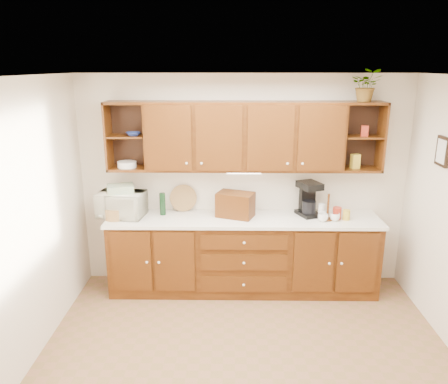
{
  "coord_description": "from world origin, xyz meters",
  "views": [
    {
      "loc": [
        -0.16,
        -3.46,
        2.68
      ],
      "look_at": [
        -0.23,
        1.15,
        1.34
      ],
      "focal_mm": 35.0,
      "sensor_mm": 36.0,
      "label": 1
    }
  ],
  "objects_px": {
    "bread_box": "(235,205)",
    "coffee_maker": "(309,199)",
    "microwave": "(121,204)",
    "potted_plant": "(367,85)"
  },
  "relations": [
    {
      "from": "coffee_maker",
      "to": "potted_plant",
      "type": "xyz_separation_m",
      "value": [
        0.56,
        -0.04,
        1.33
      ]
    },
    {
      "from": "bread_box",
      "to": "coffee_maker",
      "type": "distance_m",
      "value": 0.89
    },
    {
      "from": "microwave",
      "to": "bread_box",
      "type": "height_order",
      "value": "microwave"
    },
    {
      "from": "bread_box",
      "to": "potted_plant",
      "type": "relative_size",
      "value": 1.18
    },
    {
      "from": "microwave",
      "to": "coffee_maker",
      "type": "bearing_deg",
      "value": 10.19
    },
    {
      "from": "microwave",
      "to": "potted_plant",
      "type": "distance_m",
      "value": 3.13
    },
    {
      "from": "microwave",
      "to": "coffee_maker",
      "type": "distance_m",
      "value": 2.24
    },
    {
      "from": "microwave",
      "to": "bread_box",
      "type": "distance_m",
      "value": 1.36
    },
    {
      "from": "bread_box",
      "to": "coffee_maker",
      "type": "height_order",
      "value": "coffee_maker"
    },
    {
      "from": "coffee_maker",
      "to": "potted_plant",
      "type": "bearing_deg",
      "value": -26.56
    }
  ]
}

